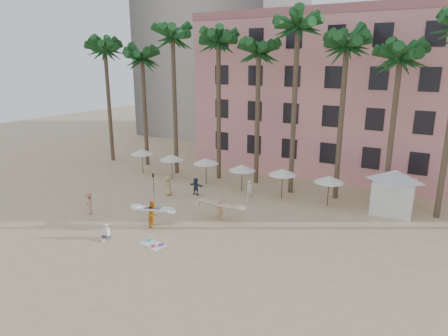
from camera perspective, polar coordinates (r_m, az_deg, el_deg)
ground at (r=26.93m, az=-8.29°, el=-10.92°), size 120.00×120.00×0.00m
pink_hotel at (r=45.62m, az=20.00°, el=9.58°), size 35.00×14.00×16.00m
palm_row at (r=36.84m, az=6.88°, el=16.97°), size 44.40×5.40×16.30m
umbrella_row at (r=37.42m, az=-0.11°, el=0.59°), size 22.50×2.70×2.73m
cabana at (r=34.19m, az=23.13°, el=-2.56°), size 4.62×4.62×3.50m
beach_towel at (r=27.22m, az=-10.08°, el=-10.63°), size 1.98×1.37×0.14m
carrier_yellow at (r=30.24m, az=-0.62°, el=-5.65°), size 3.40×1.24×1.79m
carrier_white at (r=29.65m, az=-10.08°, el=-6.32°), size 2.97×1.27×1.94m
beachgoers at (r=34.44m, az=-8.80°, el=-3.43°), size 10.58×10.03×1.85m
paddle at (r=35.43m, az=-10.05°, el=-2.05°), size 0.18×0.04×2.23m
seated_man at (r=28.63m, az=-16.55°, el=-9.00°), size 0.45×0.78×1.02m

